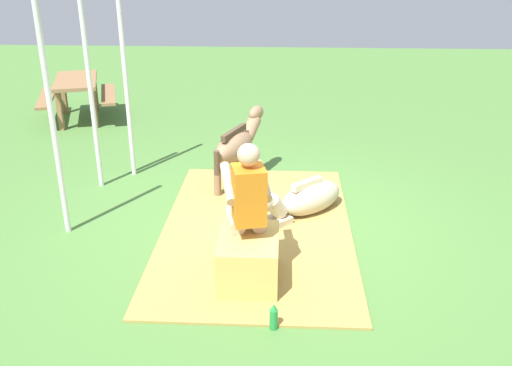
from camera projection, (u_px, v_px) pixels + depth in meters
ground_plane at (270, 222)px, 6.35m from camera, size 24.00×24.00×0.00m
hay_patch at (257, 229)px, 6.18m from camera, size 3.43×2.07×0.02m
hay_bale at (249, 259)px, 5.15m from camera, size 0.72×0.55×0.46m
person_seated at (247, 202)px, 5.10m from camera, size 0.71×0.51×1.34m
pony_standing at (237, 145)px, 7.05m from camera, size 1.29×0.67×0.94m
pony_lying at (305, 199)px, 6.47m from camera, size 1.12×1.16×0.42m
soda_bottle at (274, 317)px, 4.54m from camera, size 0.07×0.07×0.24m
tent_pole_left at (53, 125)px, 5.68m from camera, size 0.06×0.06×2.45m
tent_pole_right at (126, 87)px, 7.22m from camera, size 0.06×0.06×2.45m
tent_pole_mid at (91, 94)px, 6.85m from camera, size 0.06×0.06×2.45m
picnic_bench at (77, 89)px, 9.87m from camera, size 1.82×1.69×0.75m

